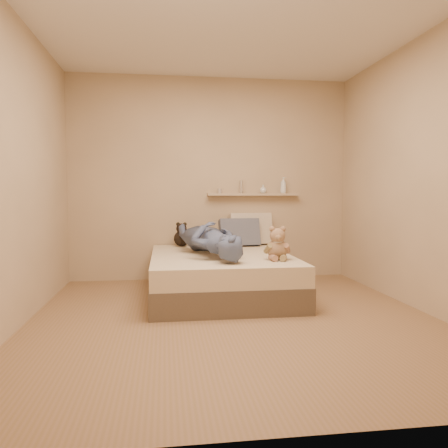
{
  "coord_description": "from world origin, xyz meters",
  "views": [
    {
      "loc": [
        -0.61,
        -3.76,
        1.11
      ],
      "look_at": [
        0.0,
        0.65,
        0.8
      ],
      "focal_mm": 35.0,
      "sensor_mm": 36.0,
      "label": 1
    }
  ],
  "objects": [
    {
      "name": "bed",
      "position": [
        0.0,
        0.93,
        0.22
      ],
      "size": [
        1.5,
        1.9,
        0.45
      ],
      "color": "brown",
      "rests_on": "floor"
    },
    {
      "name": "game_console",
      "position": [
        0.02,
        0.34,
        0.6
      ],
      "size": [
        0.18,
        0.11,
        0.06
      ],
      "color": "#B6B9BD",
      "rests_on": "bed"
    },
    {
      "name": "wall_shelf",
      "position": [
        0.55,
        1.84,
        1.1
      ],
      "size": [
        1.2,
        0.12,
        0.03
      ],
      "primitive_type": "cube",
      "color": "tan",
      "rests_on": "wall_back"
    },
    {
      "name": "pillow_cream",
      "position": [
        0.5,
        1.76,
        0.65
      ],
      "size": [
        0.58,
        0.32,
        0.43
      ],
      "primitive_type": "cube",
      "rotation": [
        -0.22,
        0.0,
        0.13
      ],
      "color": "beige",
      "rests_on": "bed"
    },
    {
      "name": "dark_plush",
      "position": [
        -0.39,
        1.7,
        0.58
      ],
      "size": [
        0.2,
        0.2,
        0.3
      ],
      "color": "black",
      "rests_on": "bed"
    },
    {
      "name": "room",
      "position": [
        0.0,
        0.0,
        1.3
      ],
      "size": [
        3.8,
        3.8,
        3.8
      ],
      "color": "#896447",
      "rests_on": "ground"
    },
    {
      "name": "person",
      "position": [
        -0.12,
        0.91,
        0.63
      ],
      "size": [
        0.83,
        1.59,
        0.36
      ],
      "primitive_type": "imported",
      "rotation": [
        0.0,
        0.0,
        3.33
      ],
      "color": "#424A69",
      "rests_on": "bed"
    },
    {
      "name": "teddy_bear",
      "position": [
        0.51,
        0.45,
        0.59
      ],
      "size": [
        0.28,
        0.27,
        0.34
      ],
      "color": "#927150",
      "rests_on": "bed"
    },
    {
      "name": "shelf_bottles",
      "position": [
        0.75,
        1.84,
        1.2
      ],
      "size": [
        0.93,
        0.11,
        0.21
      ],
      "color": "#B5A89B",
      "rests_on": "wall_shelf"
    },
    {
      "name": "pillow_grey",
      "position": [
        0.33,
        1.62,
        0.62
      ],
      "size": [
        0.52,
        0.27,
        0.37
      ],
      "primitive_type": "cube",
      "rotation": [
        -0.29,
        0.0,
        0.08
      ],
      "color": "slate",
      "rests_on": "bed"
    }
  ]
}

